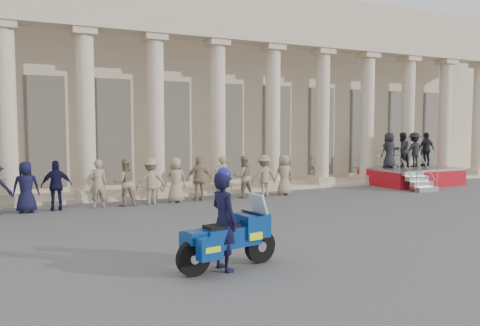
% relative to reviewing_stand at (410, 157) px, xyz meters
% --- Properties ---
extents(ground, '(90.00, 90.00, 0.00)m').
position_rel_reviewing_stand_xyz_m(ground, '(-10.88, -6.95, -1.33)').
color(ground, '#454548').
rests_on(ground, ground).
extents(building, '(40.00, 12.50, 9.00)m').
position_rel_reviewing_stand_xyz_m(building, '(-10.88, 7.79, 3.20)').
color(building, tan).
rests_on(building, ground).
extents(officer_rank, '(19.39, 0.62, 1.65)m').
position_rel_reviewing_stand_xyz_m(officer_rank, '(-16.48, -0.60, -0.50)').
color(officer_rank, black).
rests_on(officer_rank, ground).
extents(reviewing_stand, '(4.09, 3.96, 2.51)m').
position_rel_reviewing_stand_xyz_m(reviewing_stand, '(0.00, 0.00, 0.00)').
color(reviewing_stand, gray).
rests_on(reviewing_stand, ground).
extents(motorcycle, '(2.17, 1.01, 1.40)m').
position_rel_reviewing_stand_xyz_m(motorcycle, '(-13.41, -8.85, -0.72)').
color(motorcycle, black).
rests_on(motorcycle, ground).
extents(rider, '(0.55, 0.75, 1.96)m').
position_rel_reviewing_stand_xyz_m(rider, '(-13.53, -8.87, -0.36)').
color(rider, black).
rests_on(rider, ground).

